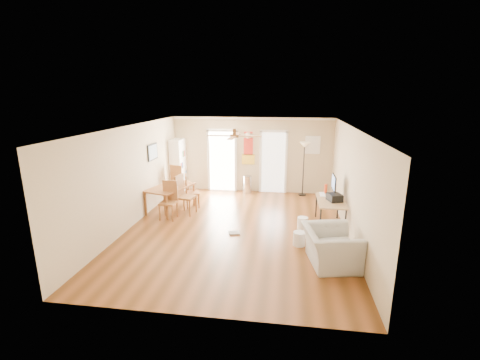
% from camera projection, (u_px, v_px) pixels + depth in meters
% --- Properties ---
extents(floor, '(7.00, 7.00, 0.00)m').
position_uv_depth(floor, '(237.00, 229.00, 8.55)').
color(floor, brown).
rests_on(floor, ground).
extents(ceiling, '(5.50, 7.00, 0.00)m').
position_uv_depth(ceiling, '(236.00, 127.00, 7.90)').
color(ceiling, silver).
rests_on(ceiling, floor).
extents(wall_back, '(5.50, 0.04, 2.60)m').
position_uv_depth(wall_back, '(252.00, 155.00, 11.58)').
color(wall_back, beige).
rests_on(wall_back, floor).
extents(wall_front, '(5.50, 0.04, 2.60)m').
position_uv_depth(wall_front, '(200.00, 240.00, 4.87)').
color(wall_front, beige).
rests_on(wall_front, floor).
extents(wall_left, '(0.04, 7.00, 2.60)m').
position_uv_depth(wall_left, '(131.00, 176.00, 8.60)').
color(wall_left, beige).
rests_on(wall_left, floor).
extents(wall_right, '(0.04, 7.00, 2.60)m').
position_uv_depth(wall_right, '(352.00, 184.00, 7.85)').
color(wall_right, beige).
rests_on(wall_right, floor).
extents(crown_molding, '(5.50, 7.00, 0.08)m').
position_uv_depth(crown_molding, '(236.00, 129.00, 7.91)').
color(crown_molding, white).
rests_on(crown_molding, wall_back).
extents(kitchen_doorway, '(0.90, 0.10, 2.10)m').
position_uv_depth(kitchen_doorway, '(222.00, 161.00, 11.77)').
color(kitchen_doorway, white).
rests_on(kitchen_doorway, wall_back).
extents(bathroom_doorway, '(0.80, 0.10, 2.10)m').
position_uv_depth(bathroom_doorway, '(273.00, 163.00, 11.52)').
color(bathroom_doorway, white).
rests_on(bathroom_doorway, wall_back).
extents(wall_decal, '(0.46, 0.03, 1.10)m').
position_uv_depth(wall_decal, '(248.00, 148.00, 11.51)').
color(wall_decal, red).
rests_on(wall_decal, wall_back).
extents(ac_grille, '(0.50, 0.04, 0.60)m').
position_uv_depth(ac_grille, '(313.00, 145.00, 11.17)').
color(ac_grille, white).
rests_on(ac_grille, wall_back).
extents(framed_poster, '(0.04, 0.66, 0.48)m').
position_uv_depth(framed_poster, '(153.00, 152.00, 9.84)').
color(framed_poster, black).
rests_on(framed_poster, wall_left).
extents(ceiling_fan, '(1.24, 1.24, 0.20)m').
position_uv_depth(ceiling_fan, '(234.00, 136.00, 7.65)').
color(ceiling_fan, '#593819').
rests_on(ceiling_fan, ceiling).
extents(bookshelf, '(0.55, 0.90, 1.85)m').
position_uv_depth(bookshelf, '(179.00, 165.00, 11.68)').
color(bookshelf, white).
rests_on(bookshelf, floor).
extents(dining_table, '(1.27, 1.65, 0.73)m').
position_uv_depth(dining_table, '(171.00, 198.00, 9.86)').
color(dining_table, '#9C6032').
rests_on(dining_table, floor).
extents(dining_chair_right_a, '(0.52, 0.52, 1.00)m').
position_uv_depth(dining_chair_right_a, '(193.00, 191.00, 10.14)').
color(dining_chair_right_a, '#AA6736').
rests_on(dining_chair_right_a, floor).
extents(dining_chair_right_b, '(0.55, 0.55, 1.12)m').
position_uv_depth(dining_chair_right_b, '(186.00, 195.00, 9.52)').
color(dining_chair_right_b, '#9F6033').
rests_on(dining_chair_right_b, floor).
extents(dining_chair_near, '(0.44, 0.44, 1.04)m').
position_uv_depth(dining_chair_near, '(168.00, 201.00, 9.14)').
color(dining_chair_near, '#9C5E32').
rests_on(dining_chair_near, floor).
extents(dining_chair_far, '(0.56, 0.56, 1.10)m').
position_uv_depth(dining_chair_far, '(180.00, 180.00, 11.17)').
color(dining_chair_far, olive).
rests_on(dining_chair_far, floor).
extents(trash_can, '(0.31, 0.31, 0.61)m').
position_uv_depth(trash_can, '(247.00, 184.00, 11.60)').
color(trash_can, '#BCBCBE').
rests_on(trash_can, floor).
extents(torchiere_lamp, '(0.36, 0.36, 1.82)m').
position_uv_depth(torchiere_lamp, '(303.00, 169.00, 11.19)').
color(torchiere_lamp, black).
rests_on(torchiere_lamp, floor).
extents(computer_desk, '(0.67, 1.34, 0.72)m').
position_uv_depth(computer_desk, '(330.00, 213.00, 8.66)').
color(computer_desk, tan).
rests_on(computer_desk, floor).
extents(imac, '(0.18, 0.62, 0.57)m').
position_uv_depth(imac, '(334.00, 186.00, 8.83)').
color(imac, black).
rests_on(imac, computer_desk).
extents(keyboard, '(0.14, 0.42, 0.02)m').
position_uv_depth(keyboard, '(322.00, 194.00, 9.03)').
color(keyboard, silver).
rests_on(keyboard, computer_desk).
extents(printer, '(0.41, 0.44, 0.19)m').
position_uv_depth(printer, '(335.00, 197.00, 8.48)').
color(printer, black).
rests_on(printer, computer_desk).
extents(orange_bottle, '(0.10, 0.10, 0.25)m').
position_uv_depth(orange_bottle, '(326.00, 189.00, 9.15)').
color(orange_bottle, red).
rests_on(orange_bottle, computer_desk).
extents(wastebasket_a, '(0.34, 0.34, 0.31)m').
position_uv_depth(wastebasket_a, '(303.00, 223.00, 8.54)').
color(wastebasket_a, white).
rests_on(wastebasket_a, floor).
extents(wastebasket_b, '(0.28, 0.28, 0.32)m').
position_uv_depth(wastebasket_b, '(299.00, 239.00, 7.61)').
color(wastebasket_b, silver).
rests_on(wastebasket_b, floor).
extents(floor_cloth, '(0.31, 0.28, 0.04)m').
position_uv_depth(floor_cloth, '(234.00, 233.00, 8.27)').
color(floor_cloth, gray).
rests_on(floor_cloth, floor).
extents(armchair, '(1.19, 1.31, 0.74)m').
position_uv_depth(armchair, '(331.00, 247.00, 6.73)').
color(armchair, '#B0B0AA').
rests_on(armchair, floor).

